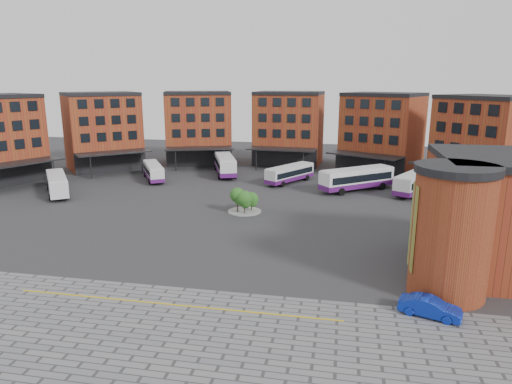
% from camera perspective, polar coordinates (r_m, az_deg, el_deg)
% --- Properties ---
extents(ground, '(160.00, 160.00, 0.00)m').
position_cam_1_polar(ground, '(49.48, -6.71, -6.19)').
color(ground, '#28282B').
rests_on(ground, ground).
extents(paving_zone, '(50.00, 22.00, 0.02)m').
position_cam_1_polar(paving_zone, '(30.53, -16.11, -20.30)').
color(paving_zone, slate).
rests_on(paving_zone, ground).
extents(yellow_line, '(26.00, 0.15, 0.02)m').
position_cam_1_polar(yellow_line, '(36.76, -10.37, -13.67)').
color(yellow_line, gold).
rests_on(yellow_line, paving_zone).
extents(main_building, '(94.14, 42.48, 14.60)m').
position_cam_1_polar(main_building, '(85.22, -2.16, 7.34)').
color(main_building, brown).
rests_on(main_building, ground).
extents(east_building, '(17.40, 15.40, 10.60)m').
position_cam_1_polar(east_building, '(45.11, 29.03, -2.82)').
color(east_building, brown).
rests_on(east_building, ground).
extents(tree_island, '(4.40, 4.40, 3.35)m').
position_cam_1_polar(tree_island, '(59.09, -1.45, -0.95)').
color(tree_island, gray).
rests_on(tree_island, ground).
extents(bus_a, '(8.53, 10.17, 3.08)m').
position_cam_1_polar(bus_a, '(74.79, -23.62, 1.07)').
color(bus_a, silver).
rests_on(bus_a, ground).
extents(bus_b, '(7.19, 9.88, 2.85)m').
position_cam_1_polar(bus_b, '(80.67, -12.70, 2.56)').
color(bus_b, silver).
rests_on(bus_b, ground).
extents(bus_c, '(7.11, 12.78, 3.54)m').
position_cam_1_polar(bus_c, '(83.54, -3.92, 3.51)').
color(bus_c, silver).
rests_on(bus_c, ground).
extents(bus_d, '(7.46, 10.15, 2.94)m').
position_cam_1_polar(bus_d, '(76.78, 4.26, 2.33)').
color(bus_d, silver).
rests_on(bus_d, ground).
extents(bus_e, '(11.66, 10.12, 3.55)m').
position_cam_1_polar(bus_e, '(72.70, 12.50, 1.66)').
color(bus_e, white).
rests_on(bus_e, ground).
extents(bus_f, '(7.81, 11.52, 3.28)m').
position_cam_1_polar(bus_f, '(73.54, 19.35, 1.21)').
color(bus_f, silver).
rests_on(bus_f, ground).
extents(blue_car, '(4.66, 2.82, 1.45)m').
position_cam_1_polar(blue_car, '(36.63, 20.92, -13.30)').
color(blue_car, '#0C249C').
rests_on(blue_car, ground).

